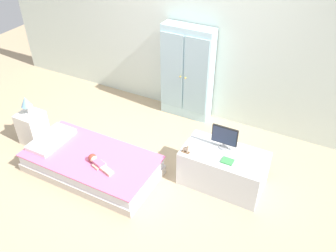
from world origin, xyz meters
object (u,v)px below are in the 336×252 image
object	(u,v)px
tv_stand	(223,169)
rocking_horse_toy	(186,149)
doll	(96,162)
nightstand	(33,128)
wardrobe	(187,73)
table_lamp	(26,103)
book_green	(227,161)
tv_monitor	(225,136)
bed	(92,164)

from	to	relation	value
tv_stand	rocking_horse_toy	xyz separation A→B (m)	(-0.38, -0.18, 0.27)
doll	nightstand	world-z (taller)	nightstand
wardrobe	table_lamp	bearing A→B (deg)	-134.80
tv_stand	book_green	bearing A→B (deg)	-58.81
tv_monitor	rocking_horse_toy	size ratio (longest dim) A/B	2.66
bed	tv_monitor	size ratio (longest dim) A/B	5.42
bed	doll	size ratio (longest dim) A/B	4.09
bed	wardrobe	world-z (taller)	wardrobe
table_lamp	doll	bearing A→B (deg)	-9.97
table_lamp	wardrobe	size ratio (longest dim) A/B	0.18
doll	table_lamp	bearing A→B (deg)	170.03
table_lamp	rocking_horse_toy	xyz separation A→B (m)	(2.10, 0.22, -0.11)
doll	wardrobe	size ratio (longest dim) A/B	0.29
bed	doll	world-z (taller)	doll
rocking_horse_toy	doll	bearing A→B (deg)	-154.63
bed	table_lamp	distance (m)	1.15
doll	book_green	distance (m)	1.46
nightstand	tv_stand	size ratio (longest dim) A/B	0.47
rocking_horse_toy	book_green	xyz separation A→B (m)	(0.45, 0.07, -0.04)
doll	tv_stand	size ratio (longest dim) A/B	0.42
nightstand	tv_monitor	xyz separation A→B (m)	(2.44, 0.49, 0.39)
doll	tv_stand	world-z (taller)	tv_stand
nightstand	book_green	xyz separation A→B (m)	(2.56, 0.29, 0.24)
doll	tv_stand	xyz separation A→B (m)	(1.29, 0.61, -0.06)
table_lamp	book_green	xyz separation A→B (m)	(2.56, 0.29, -0.15)
tv_monitor	rocking_horse_toy	xyz separation A→B (m)	(-0.33, -0.27, -0.11)
doll	book_green	bearing A→B (deg)	20.09
tv_monitor	nightstand	bearing A→B (deg)	-168.63
nightstand	rocking_horse_toy	distance (m)	2.14
table_lamp	rocking_horse_toy	bearing A→B (deg)	6.03
nightstand	wardrobe	distance (m)	2.18
doll	book_green	size ratio (longest dim) A/B	3.06
wardrobe	book_green	bearing A→B (deg)	-49.36
bed	tv_monitor	distance (m)	1.60
wardrobe	tv_monitor	distance (m)	1.39
table_lamp	bed	bearing A→B (deg)	-6.93
tv_monitor	rocking_horse_toy	distance (m)	0.44
tv_monitor	wardrobe	bearing A→B (deg)	132.29
tv_stand	tv_monitor	bearing A→B (deg)	120.40
table_lamp	wardrobe	distance (m)	2.13
nightstand	rocking_horse_toy	bearing A→B (deg)	6.03
table_lamp	rocking_horse_toy	size ratio (longest dim) A/B	2.23
table_lamp	tv_stand	world-z (taller)	table_lamp
bed	rocking_horse_toy	distance (m)	1.18
wardrobe	book_green	xyz separation A→B (m)	(1.05, -1.23, -0.22)
book_green	tv_stand	bearing A→B (deg)	121.19
nightstand	tv_monitor	bearing A→B (deg)	11.37
bed	tv_stand	world-z (taller)	tv_stand
table_lamp	rocking_horse_toy	world-z (taller)	table_lamp
doll	rocking_horse_toy	world-z (taller)	rocking_horse_toy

